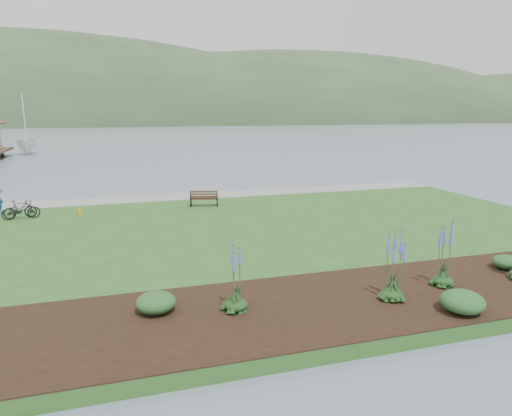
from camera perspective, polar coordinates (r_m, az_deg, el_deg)
The scene contains 16 objects.
ground at distance 21.33m, azimuth -7.15°, elevation -3.02°, with size 600.00×600.00×0.00m, color slate.
lawn at distance 19.38m, azimuth -6.16°, elevation -3.94°, with size 34.00×20.00×0.40m, color #25541D.
shoreline_path at distance 27.90m, azimuth -9.59°, elevation 1.39°, with size 34.00×2.20×0.03m, color gray.
garden_bed at distance 13.32m, azimuth 13.49°, elevation -10.84°, with size 24.00×4.40×0.04m, color black.
far_hillside at distance 191.83m, azimuth -9.96°, elevation 10.33°, with size 580.00×80.00×38.00m, color #2D4A29, non-canonical shape.
park_bench at distance 24.96m, azimuth -6.52°, elevation 1.24°, with size 1.57×0.92×0.92m.
bicycle_a at distance 24.63m, azimuth -27.33°, elevation -0.23°, with size 1.70×0.59×0.89m, color black.
bicycle_b at distance 24.84m, azimuth -27.41°, elevation -0.14°, with size 1.48×0.43×0.89m, color black.
sailboat at distance 65.59m, azimuth -26.60°, elevation 6.03°, with size 9.18×9.34×24.20m, color silver.
pannier at distance 24.47m, azimuth -21.18°, elevation -0.50°, with size 0.16×0.25×0.26m, color gold.
echium_0 at distance 13.02m, azimuth 16.87°, elevation -7.05°, with size 0.62×0.62×2.20m.
echium_1 at distance 14.53m, azimuth 22.52°, elevation -5.49°, with size 0.62×0.62×2.29m.
echium_4 at distance 11.85m, azimuth -2.54°, elevation -8.96°, with size 0.62×0.62×2.21m.
shrub_0 at distance 12.26m, azimuth -12.40°, elevation -11.44°, with size 1.04×1.04×0.52m, color #1E4C21.
shrub_1 at distance 13.11m, azimuth 24.40°, elevation -10.60°, with size 1.12×1.12×0.56m, color #1E4C21.
shrub_2 at distance 17.17m, azimuth 28.86°, elevation -5.94°, with size 0.89×0.89×0.44m, color #1E4C21.
Camera 1 is at (-3.36, -20.32, 5.55)m, focal length 32.00 mm.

